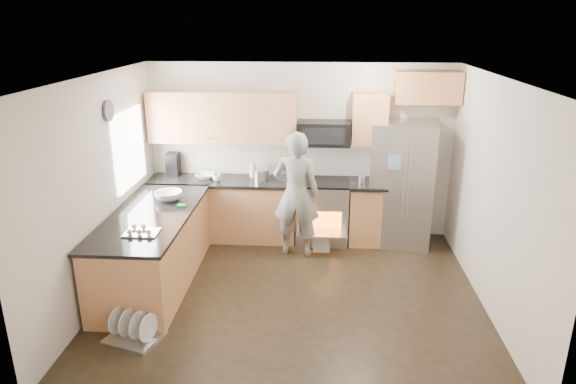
# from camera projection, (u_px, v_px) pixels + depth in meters

# --- Properties ---
(ground) EXTENTS (4.50, 4.50, 0.00)m
(ground) POSITION_uv_depth(u_px,v_px,m) (292.00, 295.00, 6.23)
(ground) COLOR black
(ground) RESTS_ON ground
(room_shell) EXTENTS (4.54, 4.04, 2.62)m
(room_shell) POSITION_uv_depth(u_px,v_px,m) (289.00, 162.00, 5.71)
(room_shell) COLOR beige
(room_shell) RESTS_ON ground
(back_cabinet_run) EXTENTS (4.45, 0.64, 2.50)m
(back_cabinet_run) POSITION_uv_depth(u_px,v_px,m) (259.00, 177.00, 7.60)
(back_cabinet_run) COLOR tan
(back_cabinet_run) RESTS_ON ground
(peninsula) EXTENTS (0.96, 2.36, 1.04)m
(peninsula) POSITION_uv_depth(u_px,v_px,m) (154.00, 248.00, 6.42)
(peninsula) COLOR tan
(peninsula) RESTS_ON ground
(stove_range) EXTENTS (0.76, 0.97, 1.79)m
(stove_range) POSITION_uv_depth(u_px,v_px,m) (322.00, 197.00, 7.59)
(stove_range) COLOR #B7B7BC
(stove_range) RESTS_ON ground
(refrigerator) EXTENTS (1.00, 0.84, 1.82)m
(refrigerator) POSITION_uv_depth(u_px,v_px,m) (402.00, 184.00, 7.45)
(refrigerator) COLOR #B7B7BC
(refrigerator) RESTS_ON ground
(person) EXTENTS (0.68, 0.48, 1.77)m
(person) POSITION_uv_depth(u_px,v_px,m) (296.00, 194.00, 7.08)
(person) COLOR gray
(person) RESTS_ON ground
(dish_rack) EXTENTS (0.64, 0.57, 0.33)m
(dish_rack) POSITION_uv_depth(u_px,v_px,m) (134.00, 331.00, 5.36)
(dish_rack) COLOR #B7B7BC
(dish_rack) RESTS_ON ground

